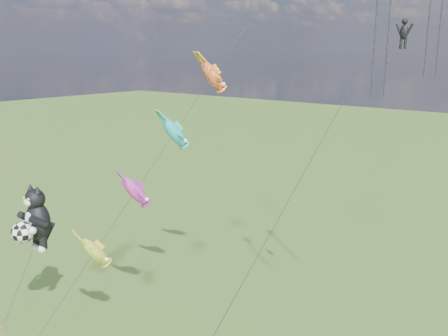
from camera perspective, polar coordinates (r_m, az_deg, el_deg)
The scene contains 3 objects.
cat_kite_rig at distance 36.90m, azimuth -20.92°, elevation -5.57°, with size 2.26×4.06×9.95m.
fish_windsock_rig at distance 34.19m, azimuth -7.92°, elevation 0.63°, with size 6.21×14.80×20.36m.
parafoil_rig at distance 28.74m, azimuth 19.48°, elevation 15.52°, with size 7.37×16.36×25.67m.
Camera 1 is at (34.28, -11.58, 18.86)m, focal length 40.00 mm.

